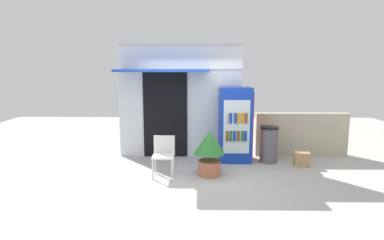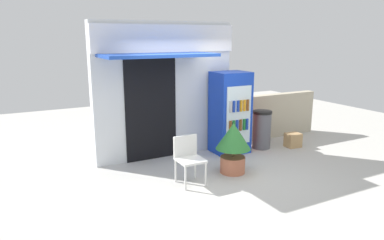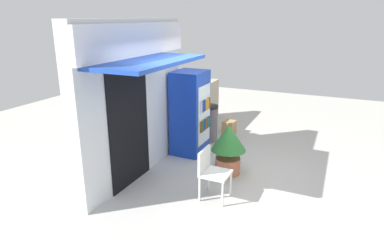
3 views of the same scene
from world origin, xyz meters
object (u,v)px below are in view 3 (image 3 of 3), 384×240
(potted_plant_near_shop, at_px, (228,144))
(plastic_chair, at_px, (211,170))
(cardboard_box, at_px, (229,127))
(drink_cooler, at_px, (191,113))
(trash_bin, at_px, (209,123))

(potted_plant_near_shop, bearing_deg, plastic_chair, -178.12)
(potted_plant_near_shop, relative_size, cardboard_box, 2.89)
(drink_cooler, distance_m, trash_bin, 0.93)
(plastic_chair, relative_size, cardboard_box, 2.49)
(drink_cooler, bearing_deg, plastic_chair, -145.52)
(plastic_chair, bearing_deg, trash_bin, 22.55)
(plastic_chair, height_order, cardboard_box, plastic_chair)
(plastic_chair, relative_size, trash_bin, 0.95)
(plastic_chair, bearing_deg, potted_plant_near_shop, 1.88)
(plastic_chair, distance_m, cardboard_box, 3.24)
(potted_plant_near_shop, bearing_deg, trash_bin, 33.72)
(trash_bin, distance_m, cardboard_box, 0.82)
(drink_cooler, relative_size, potted_plant_near_shop, 1.85)
(drink_cooler, distance_m, potted_plant_near_shop, 1.31)
(drink_cooler, relative_size, trash_bin, 2.04)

